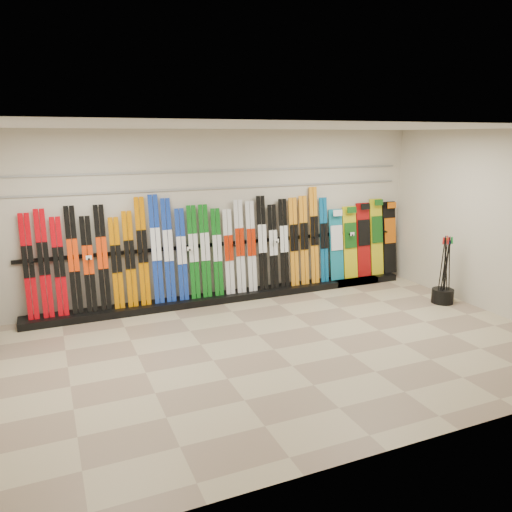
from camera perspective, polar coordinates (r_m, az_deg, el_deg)
name	(u,v)px	position (r m, az deg, el deg)	size (l,w,h in m)	color
floor	(274,349)	(7.05, 2.07, -10.62)	(8.00, 8.00, 0.00)	gray
back_wall	(214,217)	(8.86, -4.78, 4.52)	(8.00, 8.00, 0.00)	beige
right_wall	(497,224)	(9.02, 25.84, 3.36)	(5.00, 5.00, 0.00)	beige
ceiling	(276,127)	(6.43, 2.30, 14.55)	(8.00, 8.00, 0.00)	silver
ski_rack_base	(232,296)	(9.07, -2.80, -4.60)	(8.00, 0.40, 0.12)	black
skis	(194,251)	(8.68, -7.12, 0.53)	(5.38, 0.23, 1.83)	#C0040E
snowboards	(364,240)	(10.26, 12.24, 1.78)	(1.58, 0.24, 1.54)	#14728C
pole_bin	(442,296)	(9.46, 20.54, -4.29)	(0.38, 0.38, 0.25)	black
ski_poles	(445,270)	(9.31, 20.79, -1.50)	(0.21, 0.19, 1.18)	black
slatwall_rail_0	(214,188)	(8.78, -4.80, 7.72)	(7.60, 0.02, 0.03)	gray
slatwall_rail_1	(214,171)	(8.75, -4.84, 9.68)	(7.60, 0.02, 0.03)	gray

